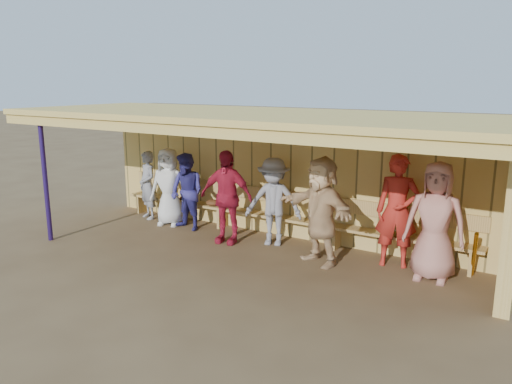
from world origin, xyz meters
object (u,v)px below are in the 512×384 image
player_a (148,185)px  player_c (187,192)px  player_d (226,197)px  player_f (321,210)px  player_h (435,222)px  player_g (397,211)px  player_e (274,202)px  bench (277,211)px  player_b (169,187)px

player_a → player_c: size_ratio=0.95×
player_c → player_d: player_d is taller
player_f → player_h: player_h is taller
player_c → player_g: 4.25m
player_a → player_e: bearing=20.6°
bench → player_d: bearing=-129.1°
player_h → player_b: bearing=175.4°
player_e → player_d: bearing=-174.6°
player_f → player_g: player_g is taller
player_d → player_f: (1.98, -0.07, 0.03)m
player_b → bench: (2.37, 0.46, -0.30)m
player_e → player_h: bearing=-20.6°
player_f → bench: (-1.33, 0.86, -0.38)m
player_d → player_g: bearing=-0.9°
player_g → bench: size_ratio=0.25×
bench → player_f: bearing=-32.9°
player_b → player_c: size_ratio=1.04×
player_b → player_g: 4.81m
player_e → player_f: bearing=-37.7°
player_b → player_h: size_ratio=0.89×
player_c → player_d: (1.16, -0.25, 0.09)m
player_f → bench: player_f is taller
player_b → player_d: bearing=-27.7°
player_c → player_f: bearing=1.9°
player_a → player_g: bearing=22.8°
player_f → player_g: 1.24m
player_c → bench: 1.91m
player_c → bench: size_ratio=0.21×
player_e → player_g: size_ratio=0.88×
player_d → player_c: bearing=158.1°
player_b → player_g: (4.81, 0.16, 0.11)m
player_b → player_d: (1.73, -0.33, 0.06)m
player_h → player_c: bearing=176.3°
player_a → player_d: bearing=11.9°
player_c → player_d: size_ratio=0.90×
player_a → player_c: 1.32m
player_a → player_b: size_ratio=0.92×
player_c → player_e: (1.99, 0.11, 0.03)m
player_b → player_e: 2.55m
player_b → bench: size_ratio=0.22×
player_g → player_f: bearing=-169.0°
player_a → player_e: 3.29m
player_c → player_f: (3.14, -0.31, 0.12)m
player_c → player_e: size_ratio=0.96×
player_e → player_h: size_ratio=0.89×
player_c → player_a: bearing=178.5°
player_c → player_e: player_e is taller
player_d → player_g: player_g is taller
player_d → player_f: player_f is taller
player_b → player_d: size_ratio=0.93×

